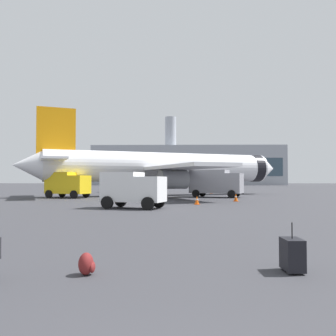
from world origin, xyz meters
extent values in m
cylinder|color=white|center=(-1.53, 43.94, 3.70)|extent=(29.11, 15.20, 3.80)
cone|color=white|center=(13.39, 50.26, 3.70)|extent=(3.62, 4.26, 3.61)
cone|color=white|center=(-16.81, 37.47, 3.70)|extent=(4.28, 4.40, 3.42)
cylinder|color=black|center=(11.37, 49.40, 3.70)|extent=(2.80, 4.12, 3.88)
cube|color=white|center=(-5.57, 50.92, 3.40)|extent=(10.66, 16.61, 0.36)
cube|color=white|center=(0.67, 36.18, 3.40)|extent=(10.66, 16.61, 0.36)
cylinder|color=gray|center=(-4.59, 48.62, 2.10)|extent=(3.80, 3.27, 2.20)
cylinder|color=gray|center=(-0.30, 38.49, 2.10)|extent=(3.80, 3.27, 2.20)
cube|color=orange|center=(-13.96, 38.68, 7.30)|extent=(4.19, 2.05, 6.40)
cube|color=white|center=(-15.67, 41.43, 4.30)|extent=(4.73, 6.54, 0.24)
cube|color=white|center=(-13.17, 35.54, 4.30)|extent=(4.73, 6.54, 0.24)
cylinder|color=black|center=(9.52, 48.62, 0.90)|extent=(0.36, 0.36, 1.80)
cylinder|color=black|center=(-4.30, 45.37, 0.90)|extent=(0.44, 0.44, 1.80)
cylinder|color=black|center=(-2.43, 40.95, 0.90)|extent=(0.44, 0.44, 1.80)
cube|color=yellow|center=(-10.75, 37.09, 1.52)|extent=(2.34, 2.65, 2.04)
cube|color=#1E232D|center=(-10.08, 36.84, 2.00)|extent=(0.76, 1.89, 0.84)
cube|color=yellow|center=(-13.00, 37.92, 1.70)|extent=(3.69, 3.14, 2.40)
cylinder|color=black|center=(-10.24, 38.13, 0.45)|extent=(0.92, 0.52, 0.90)
cylinder|color=black|center=(-11.04, 35.97, 0.45)|extent=(0.92, 0.52, 0.90)
cylinder|color=black|center=(-13.39, 39.29, 0.45)|extent=(0.92, 0.52, 0.90)
cylinder|color=black|center=(-14.19, 37.13, 0.45)|extent=(0.92, 0.52, 0.90)
cube|color=gray|center=(6.75, 38.72, 1.64)|extent=(2.46, 2.86, 2.29)
cube|color=#1E232D|center=(7.41, 38.45, 2.18)|extent=(0.89, 2.03, 0.95)
cube|color=gray|center=(3.97, 39.84, 1.85)|extent=(4.91, 3.85, 2.70)
cylinder|color=black|center=(7.16, 39.90, 0.45)|extent=(0.92, 0.54, 0.90)
cylinder|color=black|center=(6.22, 37.58, 0.45)|extent=(0.92, 0.54, 0.90)
cylinder|color=black|center=(3.27, 41.48, 0.45)|extent=(0.92, 0.54, 0.90)
cylinder|color=black|center=(2.33, 39.16, 0.45)|extent=(0.92, 0.54, 0.90)
cube|color=white|center=(-1.75, 22.82, 1.39)|extent=(2.29, 2.44, 1.78)
cube|color=#1E232D|center=(-1.04, 22.59, 1.81)|extent=(0.63, 1.74, 0.74)
cube|color=white|center=(-3.85, 23.49, 1.55)|extent=(3.13, 2.71, 2.10)
cylinder|color=black|center=(-1.22, 23.75, 0.45)|extent=(0.92, 0.49, 0.90)
cylinder|color=black|center=(-1.87, 21.75, 0.45)|extent=(0.92, 0.49, 0.90)
cylinder|color=black|center=(-4.16, 24.69, 0.45)|extent=(0.92, 0.49, 0.90)
cylinder|color=black|center=(-4.80, 22.69, 0.45)|extent=(0.92, 0.49, 0.90)
cube|color=#F2590C|center=(-9.08, 50.68, 0.02)|extent=(0.44, 0.44, 0.04)
cone|color=#F2590C|center=(-9.08, 50.68, 0.34)|extent=(0.36, 0.36, 0.61)
cylinder|color=white|center=(-9.08, 50.68, 0.37)|extent=(0.23, 0.23, 0.10)
cube|color=#F2590C|center=(5.26, 50.46, 0.02)|extent=(0.44, 0.44, 0.04)
cone|color=#F2590C|center=(5.26, 50.46, 0.42)|extent=(0.36, 0.36, 0.76)
cylinder|color=white|center=(5.26, 50.46, 0.46)|extent=(0.23, 0.23, 0.10)
cube|color=#F2590C|center=(1.76, 27.29, 0.02)|extent=(0.44, 0.44, 0.04)
cone|color=#F2590C|center=(1.76, 27.29, 0.39)|extent=(0.36, 0.36, 0.69)
cylinder|color=white|center=(1.76, 27.29, 0.42)|extent=(0.23, 0.23, 0.10)
cube|color=#F2590C|center=(5.70, 31.61, 0.02)|extent=(0.44, 0.44, 0.04)
cone|color=#F2590C|center=(5.70, 31.61, 0.41)|extent=(0.36, 0.36, 0.74)
cylinder|color=white|center=(5.70, 31.61, 0.45)|extent=(0.23, 0.23, 0.10)
cube|color=black|center=(2.65, 5.97, 0.39)|extent=(0.41, 0.65, 0.70)
cylinder|color=black|center=(2.65, 5.97, 0.92)|extent=(0.02, 0.02, 0.36)
cylinder|color=black|center=(2.64, 6.20, 0.04)|extent=(0.08, 0.03, 0.08)
cylinder|color=black|center=(2.65, 5.75, 0.04)|extent=(0.08, 0.03, 0.08)
ellipsoid|color=maroon|center=(-1.90, 5.62, 0.24)|extent=(0.32, 0.40, 0.48)
ellipsoid|color=maroon|center=(-1.76, 5.62, 0.17)|extent=(0.12, 0.28, 0.24)
cube|color=#9EA3AD|center=(4.63, 138.90, 7.58)|extent=(73.89, 17.49, 15.16)
cube|color=#334756|center=(4.63, 130.11, 6.82)|extent=(70.19, 0.10, 6.82)
cylinder|color=#9EA3AD|center=(-2.21, 138.90, 21.16)|extent=(4.40, 4.40, 12.00)
camera|label=1|loc=(0.05, -2.04, 2.06)|focal=37.78mm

